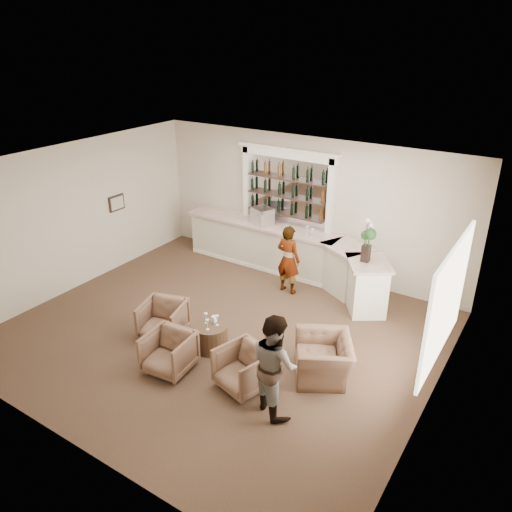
{
  "coord_description": "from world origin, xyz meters",
  "views": [
    {
      "loc": [
        5.12,
        -6.64,
        5.49
      ],
      "look_at": [
        0.25,
        0.9,
        1.39
      ],
      "focal_mm": 35.0,
      "sensor_mm": 36.0,
      "label": 1
    }
  ],
  "objects_px": {
    "armchair_left": "(163,320)",
    "flower_vase": "(367,237)",
    "espresso_machine": "(262,216)",
    "cocktail_table": "(211,337)",
    "armchair_right": "(243,369)",
    "armchair_far": "(323,358)",
    "armchair_center": "(169,352)",
    "sommelier": "(288,259)",
    "guest": "(274,364)",
    "bar_counter": "(289,253)"
  },
  "relations": [
    {
      "from": "armchair_center",
      "to": "armchair_far",
      "type": "relative_size",
      "value": 0.74
    },
    {
      "from": "sommelier",
      "to": "armchair_right",
      "type": "relative_size",
      "value": 1.98
    },
    {
      "from": "armchair_left",
      "to": "espresso_machine",
      "type": "xyz_separation_m",
      "value": [
        -0.08,
        3.72,
        0.98
      ]
    },
    {
      "from": "bar_counter",
      "to": "armchair_center",
      "type": "distance_m",
      "value": 4.42
    },
    {
      "from": "cocktail_table",
      "to": "espresso_machine",
      "type": "distance_m",
      "value": 3.87
    },
    {
      "from": "guest",
      "to": "armchair_far",
      "type": "relative_size",
      "value": 1.58
    },
    {
      "from": "armchair_right",
      "to": "armchair_far",
      "type": "distance_m",
      "value": 1.41
    },
    {
      "from": "flower_vase",
      "to": "armchair_center",
      "type": "bearing_deg",
      "value": -118.17
    },
    {
      "from": "sommelier",
      "to": "flower_vase",
      "type": "height_order",
      "value": "flower_vase"
    },
    {
      "from": "armchair_left",
      "to": "bar_counter",
      "type": "bearing_deg",
      "value": 63.22
    },
    {
      "from": "armchair_far",
      "to": "armchair_left",
      "type": "bearing_deg",
      "value": -109.75
    },
    {
      "from": "armchair_left",
      "to": "flower_vase",
      "type": "xyz_separation_m",
      "value": [
        2.83,
        3.06,
        1.3
      ]
    },
    {
      "from": "armchair_left",
      "to": "guest",
      "type": "bearing_deg",
      "value": -27.64
    },
    {
      "from": "bar_counter",
      "to": "espresso_machine",
      "type": "height_order",
      "value": "espresso_machine"
    },
    {
      "from": "armchair_center",
      "to": "armchair_right",
      "type": "distance_m",
      "value": 1.38
    },
    {
      "from": "cocktail_table",
      "to": "bar_counter",
      "type": "bearing_deg",
      "value": 95.2
    },
    {
      "from": "bar_counter",
      "to": "espresso_machine",
      "type": "xyz_separation_m",
      "value": [
        -0.78,
        0.04,
        0.77
      ]
    },
    {
      "from": "guest",
      "to": "armchair_far",
      "type": "xyz_separation_m",
      "value": [
        0.28,
        1.19,
        -0.5
      ]
    },
    {
      "from": "espresso_machine",
      "to": "cocktail_table",
      "type": "bearing_deg",
      "value": -48.63
    },
    {
      "from": "guest",
      "to": "armchair_far",
      "type": "bearing_deg",
      "value": -73.54
    },
    {
      "from": "armchair_far",
      "to": "flower_vase",
      "type": "distance_m",
      "value": 2.81
    },
    {
      "from": "armchair_center",
      "to": "armchair_right",
      "type": "xyz_separation_m",
      "value": [
        1.35,
        0.32,
        0.0
      ]
    },
    {
      "from": "espresso_machine",
      "to": "sommelier",
      "type": "bearing_deg",
      "value": -9.72
    },
    {
      "from": "armchair_far",
      "to": "flower_vase",
      "type": "height_order",
      "value": "flower_vase"
    },
    {
      "from": "bar_counter",
      "to": "guest",
      "type": "height_order",
      "value": "guest"
    },
    {
      "from": "armchair_left",
      "to": "espresso_machine",
      "type": "relative_size",
      "value": 1.72
    },
    {
      "from": "armchair_left",
      "to": "espresso_machine",
      "type": "bearing_deg",
      "value": 75.21
    },
    {
      "from": "guest",
      "to": "espresso_machine",
      "type": "distance_m",
      "value": 5.23
    },
    {
      "from": "guest",
      "to": "espresso_machine",
      "type": "relative_size",
      "value": 3.58
    },
    {
      "from": "armchair_left",
      "to": "armchair_right",
      "type": "distance_m",
      "value": 2.19
    },
    {
      "from": "bar_counter",
      "to": "armchair_left",
      "type": "bearing_deg",
      "value": -100.8
    },
    {
      "from": "guest",
      "to": "espresso_machine",
      "type": "bearing_deg",
      "value": -26.03
    },
    {
      "from": "guest",
      "to": "armchair_center",
      "type": "relative_size",
      "value": 2.13
    },
    {
      "from": "sommelier",
      "to": "guest",
      "type": "bearing_deg",
      "value": 120.49
    },
    {
      "from": "guest",
      "to": "armchair_center",
      "type": "bearing_deg",
      "value": 33.89
    },
    {
      "from": "sommelier",
      "to": "armchair_center",
      "type": "distance_m",
      "value": 3.7
    },
    {
      "from": "sommelier",
      "to": "espresso_machine",
      "type": "bearing_deg",
      "value": -29.71
    },
    {
      "from": "cocktail_table",
      "to": "armchair_right",
      "type": "xyz_separation_m",
      "value": [
        1.13,
        -0.58,
        0.12
      ]
    },
    {
      "from": "armchair_center",
      "to": "armchair_far",
      "type": "distance_m",
      "value": 2.68
    },
    {
      "from": "sommelier",
      "to": "armchair_left",
      "type": "bearing_deg",
      "value": 73.35
    },
    {
      "from": "cocktail_table",
      "to": "flower_vase",
      "type": "height_order",
      "value": "flower_vase"
    },
    {
      "from": "armchair_right",
      "to": "espresso_machine",
      "type": "relative_size",
      "value": 1.7
    },
    {
      "from": "sommelier",
      "to": "armchair_far",
      "type": "bearing_deg",
      "value": 135.13
    },
    {
      "from": "bar_counter",
      "to": "armchair_right",
      "type": "xyz_separation_m",
      "value": [
        1.45,
        -4.09,
        -0.21
      ]
    },
    {
      "from": "armchair_left",
      "to": "flower_vase",
      "type": "height_order",
      "value": "flower_vase"
    },
    {
      "from": "sommelier",
      "to": "guest",
      "type": "xyz_separation_m",
      "value": [
        1.74,
        -3.51,
        0.05
      ]
    },
    {
      "from": "cocktail_table",
      "to": "armchair_center",
      "type": "distance_m",
      "value": 0.94
    },
    {
      "from": "sommelier",
      "to": "armchair_center",
      "type": "relative_size",
      "value": 2.0
    },
    {
      "from": "bar_counter",
      "to": "sommelier",
      "type": "bearing_deg",
      "value": -61.77
    },
    {
      "from": "cocktail_table",
      "to": "espresso_machine",
      "type": "xyz_separation_m",
      "value": [
        -1.1,
        3.55,
        1.1
      ]
    }
  ]
}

